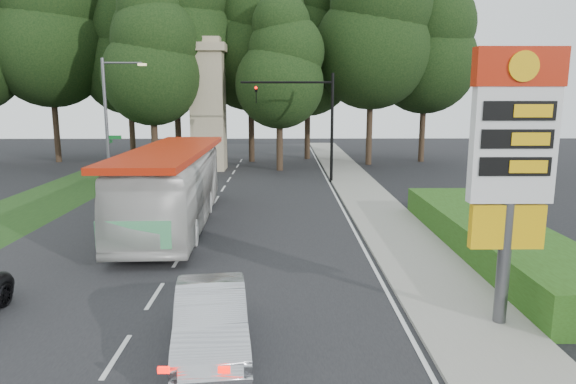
{
  "coord_description": "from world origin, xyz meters",
  "views": [
    {
      "loc": [
        3.71,
        -10.11,
        5.74
      ],
      "look_at": [
        3.92,
        8.72,
        2.2
      ],
      "focal_mm": 32.0,
      "sensor_mm": 36.0,
      "label": 1
    }
  ],
  "objects_px": {
    "gas_station_pylon": "(513,151)",
    "monument": "(208,104)",
    "sedan_silver": "(211,319)",
    "traffic_signal_mast": "(312,112)",
    "streetlight_signs": "(109,117)",
    "transit_bus": "(172,187)"
  },
  "relations": [
    {
      "from": "gas_station_pylon",
      "to": "monument",
      "type": "xyz_separation_m",
      "value": [
        -11.2,
        28.01,
        0.66
      ]
    },
    {
      "from": "sedan_silver",
      "to": "traffic_signal_mast",
      "type": "bearing_deg",
      "value": 73.44
    },
    {
      "from": "streetlight_signs",
      "to": "transit_bus",
      "type": "xyz_separation_m",
      "value": [
        5.81,
        -9.71,
        -2.69
      ]
    },
    {
      "from": "gas_station_pylon",
      "to": "streetlight_signs",
      "type": "height_order",
      "value": "streetlight_signs"
    },
    {
      "from": "streetlight_signs",
      "to": "transit_bus",
      "type": "relative_size",
      "value": 0.64
    },
    {
      "from": "streetlight_signs",
      "to": "monument",
      "type": "height_order",
      "value": "monument"
    },
    {
      "from": "streetlight_signs",
      "to": "transit_bus",
      "type": "bearing_deg",
      "value": -59.09
    },
    {
      "from": "monument",
      "to": "sedan_silver",
      "type": "bearing_deg",
      "value": -82.03
    },
    {
      "from": "traffic_signal_mast",
      "to": "streetlight_signs",
      "type": "relative_size",
      "value": 0.9
    },
    {
      "from": "streetlight_signs",
      "to": "monument",
      "type": "xyz_separation_m",
      "value": [
        4.99,
        7.99,
        0.67
      ]
    },
    {
      "from": "traffic_signal_mast",
      "to": "monument",
      "type": "relative_size",
      "value": 0.72
    },
    {
      "from": "gas_station_pylon",
      "to": "streetlight_signs",
      "type": "distance_m",
      "value": 25.74
    },
    {
      "from": "monument",
      "to": "transit_bus",
      "type": "relative_size",
      "value": 0.8
    },
    {
      "from": "gas_station_pylon",
      "to": "streetlight_signs",
      "type": "xyz_separation_m",
      "value": [
        -16.19,
        20.01,
        -0.01
      ]
    },
    {
      "from": "gas_station_pylon",
      "to": "sedan_silver",
      "type": "distance_m",
      "value": 8.11
    },
    {
      "from": "monument",
      "to": "sedan_silver",
      "type": "height_order",
      "value": "monument"
    },
    {
      "from": "streetlight_signs",
      "to": "sedan_silver",
      "type": "xyz_separation_m",
      "value": [
        9.07,
        -21.2,
        -3.7
      ]
    },
    {
      "from": "monument",
      "to": "sedan_silver",
      "type": "xyz_separation_m",
      "value": [
        4.09,
        -29.19,
        -4.36
      ]
    },
    {
      "from": "sedan_silver",
      "to": "streetlight_signs",
      "type": "bearing_deg",
      "value": 105.43
    },
    {
      "from": "sedan_silver",
      "to": "gas_station_pylon",
      "type": "bearing_deg",
      "value": 1.71
    },
    {
      "from": "transit_bus",
      "to": "sedan_silver",
      "type": "height_order",
      "value": "transit_bus"
    },
    {
      "from": "gas_station_pylon",
      "to": "sedan_silver",
      "type": "bearing_deg",
      "value": -170.55
    }
  ]
}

